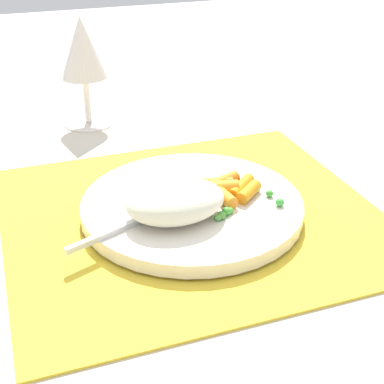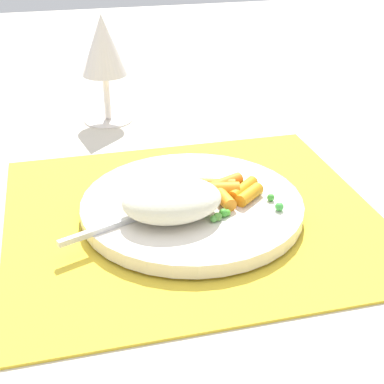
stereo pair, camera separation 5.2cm
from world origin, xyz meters
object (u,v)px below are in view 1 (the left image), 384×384
Objects in this scene: plate at (192,206)px; rice_mound at (175,201)px; carrot_portion at (227,188)px; fork at (168,208)px; wine_glass at (83,52)px.

rice_mound is (-0.03, -0.03, 0.03)m from plate.
fork is at bearing -170.01° from carrot_portion.
rice_mound reaches higher than fork.
plate is at bearing 45.28° from rice_mound.
carrot_portion is at bearing 9.99° from fork.
rice_mound is 0.35m from wine_glass.
wine_glass is at bearing 100.24° from plate.
wine_glass is at bearing 94.75° from rice_mound.
carrot_portion is (0.07, 0.03, -0.01)m from rice_mound.
rice_mound is 0.08m from carrot_portion.
carrot_portion reaches higher than fork.
plate is 0.04m from fork.
rice_mound is 1.48× the size of carrot_portion.
wine_glass reaches higher than carrot_portion.
wine_glass is (-0.10, 0.31, 0.08)m from carrot_portion.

